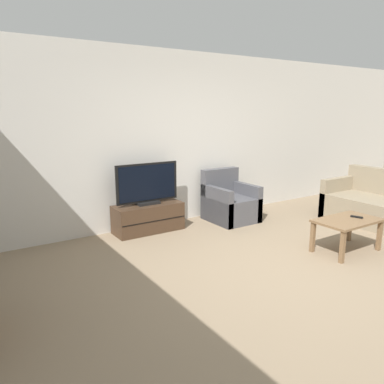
# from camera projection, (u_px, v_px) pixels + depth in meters

# --- Properties ---
(ground_plane) EXTENTS (24.00, 24.00, 0.00)m
(ground_plane) POSITION_uv_depth(u_px,v_px,m) (292.00, 274.00, 4.17)
(ground_plane) COLOR #89755B
(wall_back) EXTENTS (12.00, 0.06, 2.70)m
(wall_back) POSITION_uv_depth(u_px,v_px,m) (176.00, 139.00, 5.96)
(wall_back) COLOR beige
(wall_back) RESTS_ON ground
(tv_stand) EXTENTS (1.04, 0.43, 0.42)m
(tv_stand) POSITION_uv_depth(u_px,v_px,m) (148.00, 218.00, 5.63)
(tv_stand) COLOR #422D1E
(tv_stand) RESTS_ON ground
(tv) EXTENTS (0.98, 0.18, 0.62)m
(tv) POSITION_uv_depth(u_px,v_px,m) (147.00, 185.00, 5.52)
(tv) COLOR black
(tv) RESTS_ON tv_stand
(armchair) EXTENTS (0.70, 0.76, 0.83)m
(armchair) POSITION_uv_depth(u_px,v_px,m) (230.00, 204.00, 6.19)
(armchair) COLOR #4C4C51
(armchair) RESTS_ON ground
(coffee_table) EXTENTS (0.85, 0.52, 0.43)m
(coffee_table) POSITION_uv_depth(u_px,v_px,m) (347.00, 224.00, 4.80)
(coffee_table) COLOR brown
(coffee_table) RESTS_ON ground
(remote) EXTENTS (0.09, 0.15, 0.02)m
(remote) POSITION_uv_depth(u_px,v_px,m) (357.00, 217.00, 4.86)
(remote) COLOR black
(remote) RESTS_ON coffee_table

